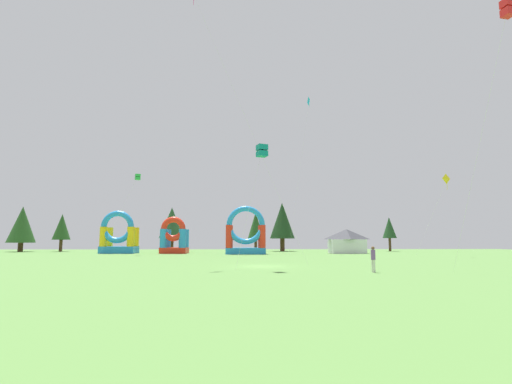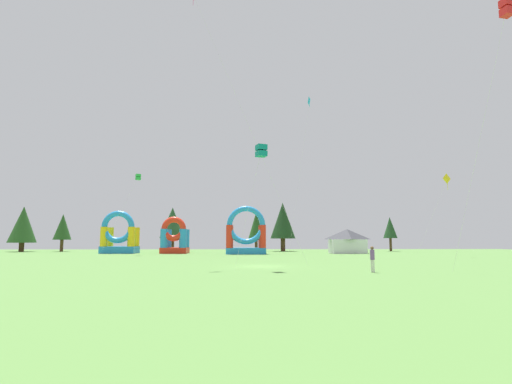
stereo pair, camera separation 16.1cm
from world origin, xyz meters
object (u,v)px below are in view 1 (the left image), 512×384
Objects in this scene: kite_green_box at (138,177)px; kite_yellow_diamond at (447,180)px; inflatable_orange_dome at (246,236)px; inflatable_blue_arch at (119,238)px; kite_cyan_diamond at (309,103)px; inflatable_yellow_castle at (174,240)px; kite_teal_box at (262,151)px; person_near_camera at (373,257)px; kite_red_box at (507,9)px; festival_tent at (347,241)px.

kite_yellow_diamond is (43.20, -8.95, -1.47)m from kite_green_box.
inflatable_orange_dome reaches higher than inflatable_blue_arch.
inflatable_blue_arch is at bearing 178.43° from kite_cyan_diamond.
kite_cyan_diamond is 32.67m from inflatable_yellow_castle.
kite_cyan_diamond is (10.23, 35.45, 16.64)m from kite_teal_box.
kite_teal_box is 34.78m from kite_green_box.
person_near_camera is 0.30× the size of inflatable_yellow_castle.
kite_teal_box is 1.29× the size of inflatable_orange_dome.
person_near_camera is 0.25× the size of inflatable_blue_arch.
kite_cyan_diamond is 2.46× the size of kite_yellow_diamond.
kite_green_box is 12.12m from inflatable_yellow_castle.
kite_red_box reaches higher than inflatable_blue_arch.
festival_tent is at bearing 7.60° from kite_green_box.
kite_yellow_diamond is at bearing -22.01° from inflatable_orange_dome.
kite_red_box reaches higher than festival_tent.
festival_tent is (5.60, -0.94, -23.74)m from kite_cyan_diamond.
kite_yellow_diamond is 6.09× the size of person_near_camera.
kite_teal_box is at bearing -88.64° from inflatable_orange_dome.
inflatable_yellow_castle is at bearing -2.64° from inflatable_blue_arch.
inflatable_orange_dome is at bearing 110.56° from kite_red_box.
kite_cyan_diamond is (27.47, 5.35, 14.04)m from kite_green_box.
inflatable_blue_arch is at bearing 120.69° from kite_teal_box.
kite_yellow_diamond is 41.90m from inflatable_yellow_castle.
inflatable_orange_dome is (-26.72, 10.80, -7.45)m from kite_yellow_diamond.
kite_cyan_diamond is at bearing -1.14° from inflatable_yellow_castle.
inflatable_blue_arch is (-47.52, 15.17, -7.69)m from kite_yellow_diamond.
kite_teal_box is 1.38× the size of inflatable_blue_arch.
inflatable_yellow_castle is at bearing 121.18° from kite_red_box.
kite_red_box is at bearing -84.61° from kite_cyan_diamond.
kite_yellow_diamond is 31.78m from person_near_camera.
inflatable_orange_dome is 12.33m from inflatable_yellow_castle.
festival_tent reaches higher than person_near_camera.
kite_yellow_diamond is at bearing -52.84° from festival_tent.
inflatable_yellow_castle is at bearing 161.30° from inflatable_orange_dome.
festival_tent is at bearing 88.04° from kite_red_box.
kite_green_box reaches higher than kite_teal_box.
inflatable_orange_dome is 1.25× the size of inflatable_yellow_castle.
kite_cyan_diamond reaches higher than kite_yellow_diamond.
inflatable_yellow_castle is at bearing 50.31° from kite_green_box.
inflatable_yellow_castle is at bearing 177.19° from festival_tent.
kite_teal_box is (-14.36, 8.37, -6.95)m from kite_red_box.
kite_yellow_diamond is at bearing -17.71° from inflatable_blue_arch.
inflatable_orange_dome reaches higher than festival_tent.
kite_teal_box is 38.61m from inflatable_yellow_castle.
kite_cyan_diamond is at bearing -1.57° from inflatable_blue_arch.
inflatable_orange_dome is 21.25m from inflatable_blue_arch.
inflatable_orange_dome reaches higher than inflatable_yellow_castle.
festival_tent is (16.59, 2.56, -0.78)m from inflatable_orange_dome.
inflatable_orange_dome is (16.47, 1.85, -8.91)m from kite_green_box.
kite_red_box is 32.24m from kite_yellow_diamond.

